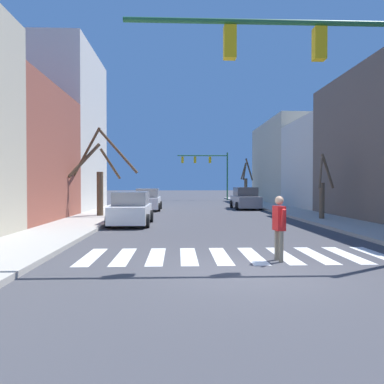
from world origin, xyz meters
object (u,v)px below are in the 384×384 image
object	(u,v)px
car_parked_right_far	(245,199)
car_parked_left_far	(148,200)
traffic_signal_near	(336,76)
street_tree_left_mid	(100,177)
street_tree_left_near	(246,182)
street_tree_right_mid	(323,190)
traffic_signal_far	(209,165)
car_at_intersection	(131,209)
pedestrian_crossing_street	(279,223)

from	to	relation	value
car_parked_right_far	car_parked_left_far	bearing A→B (deg)	99.29
traffic_signal_near	street_tree_left_mid	xyz separation A→B (m)	(-8.83, 12.81, -2.40)
traffic_signal_near	car_parked_right_far	size ratio (longest dim) A/B	1.67
street_tree_left_near	street_tree_right_mid	bearing A→B (deg)	-89.88
traffic_signal_far	car_parked_right_far	bearing A→B (deg)	-85.11
car_parked_right_far	street_tree_left_mid	size ratio (longest dim) A/B	0.90
car_at_intersection	traffic_signal_near	bearing A→B (deg)	-143.98
traffic_signal_far	street_tree_left_near	size ratio (longest dim) A/B	1.33
traffic_signal_far	car_at_intersection	size ratio (longest dim) A/B	1.53
traffic_signal_near	street_tree_left_mid	size ratio (longest dim) A/B	1.50
car_parked_left_far	traffic_signal_near	bearing A→B (deg)	-161.66
street_tree_left_near	street_tree_left_mid	world-z (taller)	street_tree_left_mid
car_at_intersection	street_tree_right_mid	bearing A→B (deg)	-81.64
traffic_signal_far	traffic_signal_near	bearing A→B (deg)	-89.84
pedestrian_crossing_street	street_tree_left_mid	bearing A→B (deg)	22.71
traffic_signal_near	pedestrian_crossing_street	world-z (taller)	traffic_signal_near
car_at_intersection	street_tree_left_near	xyz separation A→B (m)	(10.24, 24.31, 1.54)
car_parked_right_far	car_parked_left_far	xyz separation A→B (m)	(-7.87, -1.29, -0.03)
pedestrian_crossing_street	street_tree_left_mid	distance (m)	14.90
car_at_intersection	street_tree_left_mid	bearing A→B (deg)	31.07
car_parked_left_far	traffic_signal_far	bearing A→B (deg)	-18.50
traffic_signal_far	street_tree_right_mid	xyz separation A→B (m)	(3.92, -28.06, -2.84)
street_tree_left_mid	pedestrian_crossing_street	bearing A→B (deg)	-60.47
pedestrian_crossing_street	traffic_signal_far	bearing A→B (deg)	-8.92
car_parked_right_far	car_parked_left_far	distance (m)	7.97
car_at_intersection	pedestrian_crossing_street	distance (m)	10.27
traffic_signal_near	street_tree_left_near	bearing A→B (deg)	83.52
car_parked_left_far	pedestrian_crossing_street	bearing A→B (deg)	-165.85
car_at_intersection	street_tree_right_mid	distance (m)	10.44
car_at_intersection	street_tree_left_near	size ratio (longest dim) A/B	0.87
traffic_signal_near	street_tree_left_near	xyz separation A→B (m)	(3.77, 33.21, -2.57)
traffic_signal_far	car_parked_left_far	world-z (taller)	traffic_signal_far
traffic_signal_far	car_parked_left_far	bearing A→B (deg)	-108.50
pedestrian_crossing_street	street_tree_right_mid	world-z (taller)	street_tree_right_mid
street_tree_right_mid	street_tree_left_near	size ratio (longest dim) A/B	0.72
traffic_signal_far	street_tree_right_mid	size ratio (longest dim) A/B	1.84
car_parked_right_far	street_tree_left_mid	distance (m)	13.08
traffic_signal_far	street_tree_left_mid	world-z (taller)	traffic_signal_far
car_parked_right_far	street_tree_right_mid	distance (m)	10.68
traffic_signal_near	traffic_signal_far	xyz separation A→B (m)	(-0.10, 38.48, -0.32)
car_at_intersection	pedestrian_crossing_street	bearing A→B (deg)	-151.16
street_tree_left_near	car_parked_right_far	bearing A→B (deg)	-100.75
car_parked_right_far	street_tree_left_near	bearing A→B (deg)	-10.75
traffic_signal_far	street_tree_right_mid	world-z (taller)	traffic_signal_far
car_parked_right_far	pedestrian_crossing_street	xyz separation A→B (m)	(-2.93, -20.87, 0.18)
traffic_signal_near	car_parked_left_far	world-z (taller)	traffic_signal_near
traffic_signal_near	car_at_intersection	bearing A→B (deg)	126.02
traffic_signal_near	street_tree_right_mid	world-z (taller)	traffic_signal_near
traffic_signal_near	street_tree_left_mid	world-z (taller)	traffic_signal_near
street_tree_left_near	street_tree_left_mid	bearing A→B (deg)	-121.69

